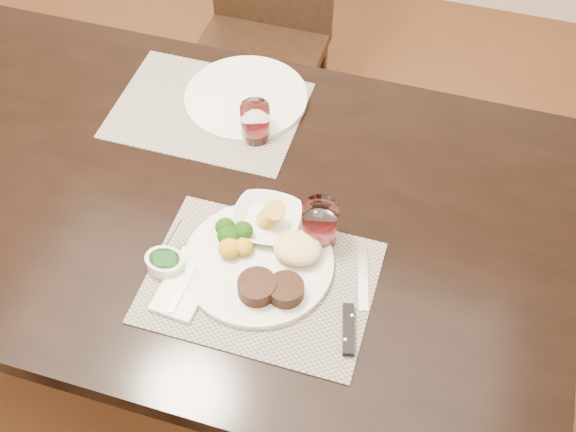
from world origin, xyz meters
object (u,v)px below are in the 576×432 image
(cracker_bowl, at_px, (267,220))
(chair_far, at_px, (263,27))
(dinner_plate, at_px, (264,262))
(wine_glass_near, at_px, (319,226))
(steak_knife, at_px, (352,316))
(far_plate, at_px, (246,97))

(cracker_bowl, bearing_deg, chair_far, 108.93)
(dinner_plate, xyz_separation_m, wine_glass_near, (0.09, 0.10, 0.03))
(chair_far, xyz_separation_m, dinner_plate, (0.36, -1.08, 0.27))
(dinner_plate, relative_size, wine_glass_near, 3.03)
(cracker_bowl, bearing_deg, steak_knife, -36.18)
(steak_knife, bearing_deg, wine_glass_near, 110.13)
(dinner_plate, bearing_deg, chair_far, 105.38)
(wine_glass_near, height_order, far_plate, wine_glass_near)
(cracker_bowl, relative_size, far_plate, 0.50)
(dinner_plate, relative_size, cracker_bowl, 2.04)
(wine_glass_near, bearing_deg, far_plate, 128.16)
(steak_knife, xyz_separation_m, cracker_bowl, (-0.23, 0.17, 0.01))
(chair_far, distance_m, dinner_plate, 1.17)
(chair_far, bearing_deg, wine_glass_near, -65.17)
(wine_glass_near, bearing_deg, cracker_bowl, 180.00)
(steak_knife, xyz_separation_m, wine_glass_near, (-0.11, 0.17, 0.04))
(dinner_plate, bearing_deg, far_plate, 109.91)
(cracker_bowl, height_order, far_plate, cracker_bowl)
(steak_knife, relative_size, wine_glass_near, 2.52)
(dinner_plate, height_order, wine_glass_near, wine_glass_near)
(steak_knife, bearing_deg, far_plate, 113.01)
(wine_glass_near, bearing_deg, dinner_plate, -130.49)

